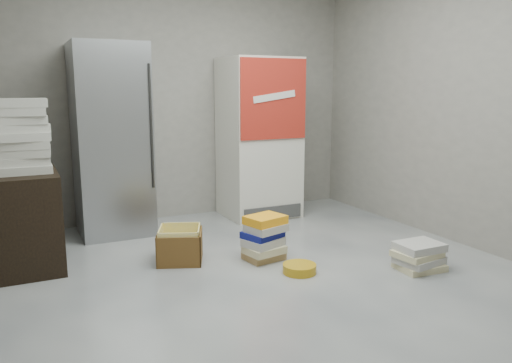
{
  "coord_description": "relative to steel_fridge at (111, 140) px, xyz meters",
  "views": [
    {
      "loc": [
        -1.77,
        -2.99,
        1.47
      ],
      "look_at": [
        0.02,
        0.7,
        0.7
      ],
      "focal_mm": 35.0,
      "sensor_mm": 36.0,
      "label": 1
    }
  ],
  "objects": [
    {
      "name": "ground",
      "position": [
        0.9,
        -2.13,
        -0.95
      ],
      "size": [
        5.0,
        5.0,
        0.0
      ],
      "primitive_type": "plane",
      "color": "#B0B0AB",
      "rests_on": "ground"
    },
    {
      "name": "phonebook_stack_side",
      "position": [
        2.03,
        -2.2,
        -0.84
      ],
      "size": [
        0.41,
        0.33,
        0.22
      ],
      "rotation": [
        0.0,
        0.0,
        0.0
      ],
      "color": "beige",
      "rests_on": "ground"
    },
    {
      "name": "coke_cooler",
      "position": [
        1.65,
        -0.01,
        -0.05
      ],
      "size": [
        0.8,
        0.73,
        1.8
      ],
      "color": "silver",
      "rests_on": "ground"
    },
    {
      "name": "wood_shelf",
      "position": [
        -0.83,
        -0.73,
        -0.55
      ],
      "size": [
        0.5,
        0.8,
        0.8
      ],
      "primitive_type": "cube",
      "color": "black",
      "rests_on": "ground"
    },
    {
      "name": "supply_box_stack",
      "position": [
        -0.82,
        -0.73,
        0.14
      ],
      "size": [
        0.44,
        0.44,
        0.58
      ],
      "color": "silver",
      "rests_on": "wood_shelf"
    },
    {
      "name": "steel_fridge",
      "position": [
        0.0,
        0.0,
        0.0
      ],
      "size": [
        0.7,
        0.72,
        1.9
      ],
      "color": "#A9ABB1",
      "rests_on": "ground"
    },
    {
      "name": "bucket_lid",
      "position": [
        1.11,
        -1.84,
        -0.91
      ],
      "size": [
        0.31,
        0.31,
        0.07
      ],
      "primitive_type": "cylinder",
      "rotation": [
        0.0,
        0.0,
        -0.18
      ],
      "color": "#C08F15",
      "rests_on": "ground"
    },
    {
      "name": "phonebook_stack_main",
      "position": [
        1.0,
        -1.43,
        -0.75
      ],
      "size": [
        0.4,
        0.36,
        0.39
      ],
      "rotation": [
        0.0,
        0.0,
        0.19
      ],
      "color": "#A88552",
      "rests_on": "ground"
    },
    {
      "name": "cardboard_box",
      "position": [
        0.33,
        -1.15,
        -0.83
      ],
      "size": [
        0.48,
        0.48,
        0.3
      ],
      "rotation": [
        0.0,
        0.0,
        -0.38
      ],
      "color": "yellow",
      "rests_on": "ground"
    },
    {
      "name": "room_shell",
      "position": [
        0.9,
        -2.13,
        0.85
      ],
      "size": [
        4.04,
        5.04,
        2.82
      ],
      "color": "gray",
      "rests_on": "ground"
    }
  ]
}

